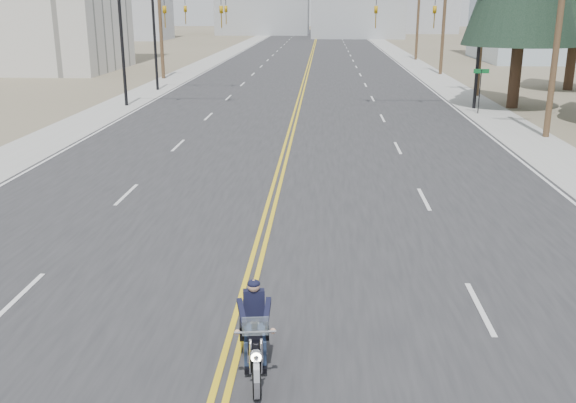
% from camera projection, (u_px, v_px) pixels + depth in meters
% --- Properties ---
extents(road, '(20.00, 200.00, 0.01)m').
position_uv_depth(road, '(311.00, 59.00, 76.84)').
color(road, '#303033').
rests_on(road, ground).
extents(sidewalk_left, '(3.00, 200.00, 0.01)m').
position_uv_depth(sidewalk_left, '(216.00, 59.00, 77.45)').
color(sidewalk_left, '#A5A5A0').
rests_on(sidewalk_left, ground).
extents(sidewalk_right, '(3.00, 200.00, 0.01)m').
position_uv_depth(sidewalk_right, '(407.00, 60.00, 76.24)').
color(sidewalk_right, '#A5A5A0').
rests_on(sidewalk_right, ground).
extents(traffic_mast_left, '(7.10, 0.26, 7.00)m').
position_uv_depth(traffic_mast_left, '(153.00, 26.00, 39.59)').
color(traffic_mast_left, black).
rests_on(traffic_mast_left, ground).
extents(traffic_mast_right, '(7.10, 0.26, 7.00)m').
position_uv_depth(traffic_mast_right, '(447.00, 27.00, 38.64)').
color(traffic_mast_right, black).
rests_on(traffic_mast_right, ground).
extents(traffic_mast_far, '(6.10, 0.26, 7.00)m').
position_uv_depth(traffic_mast_far, '(176.00, 24.00, 47.27)').
color(traffic_mast_far, black).
rests_on(traffic_mast_far, ground).
extents(street_sign, '(0.90, 0.06, 2.62)m').
position_uv_depth(street_sign, '(480.00, 83.00, 37.55)').
color(street_sign, black).
rests_on(street_sign, ground).
extents(utility_pole_b, '(2.20, 0.30, 11.50)m').
position_uv_depth(utility_pole_b, '(561.00, 10.00, 29.56)').
color(utility_pole_b, brown).
rests_on(utility_pole_b, ground).
extents(utility_pole_c, '(2.20, 0.30, 11.00)m').
position_uv_depth(utility_pole_c, '(483.00, 12.00, 43.95)').
color(utility_pole_c, brown).
rests_on(utility_pole_c, ground).
extents(utility_pole_d, '(2.20, 0.30, 11.50)m').
position_uv_depth(utility_pole_d, '(445.00, 8.00, 58.20)').
color(utility_pole_d, brown).
rests_on(utility_pole_d, ground).
extents(utility_pole_e, '(2.20, 0.30, 11.00)m').
position_uv_depth(utility_pole_e, '(418.00, 10.00, 74.51)').
color(utility_pole_e, brown).
rests_on(utility_pole_e, ground).
extents(utility_pole_left, '(2.20, 0.30, 10.50)m').
position_uv_depth(utility_pole_left, '(160.00, 14.00, 54.90)').
color(utility_pole_left, brown).
rests_on(utility_pole_left, ground).
extents(haze_bldg_b, '(18.00, 14.00, 14.00)m').
position_uv_depth(haze_bldg_b, '(357.00, 1.00, 126.89)').
color(haze_bldg_b, '#ADB2B7').
rests_on(haze_bldg_b, ground).
extents(haze_bldg_e, '(14.00, 14.00, 12.00)m').
position_uv_depth(haze_bldg_e, '(425.00, 6.00, 150.16)').
color(haze_bldg_e, '#B7BCC6').
rests_on(haze_bldg_e, ground).
extents(motorcyclist, '(1.15, 2.17, 1.62)m').
position_uv_depth(motorcyclist, '(255.00, 330.00, 11.03)').
color(motorcyclist, black).
rests_on(motorcyclist, ground).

